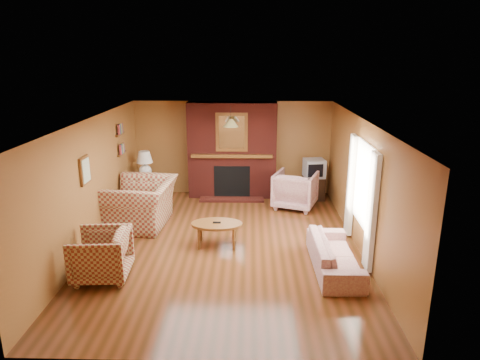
{
  "coord_description": "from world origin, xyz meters",
  "views": [
    {
      "loc": [
        0.46,
        -7.52,
        3.53
      ],
      "look_at": [
        0.26,
        0.6,
        1.13
      ],
      "focal_mm": 32.0,
      "sensor_mm": 36.0,
      "label": 1
    }
  ],
  "objects_px": {
    "crt_tv": "(314,168)",
    "side_table": "(146,190)",
    "fireplace": "(232,151)",
    "plaid_loveseat": "(141,203)",
    "coffee_table": "(217,226)",
    "table_lamp": "(145,163)",
    "tv_stand": "(313,188)",
    "floral_armchair": "(295,190)",
    "floral_sofa": "(335,254)",
    "plaid_armchair": "(101,255)"
  },
  "relations": [
    {
      "from": "floral_sofa",
      "to": "side_table",
      "type": "relative_size",
      "value": 2.85
    },
    {
      "from": "floral_sofa",
      "to": "floral_armchair",
      "type": "distance_m",
      "value": 3.08
    },
    {
      "from": "table_lamp",
      "to": "tv_stand",
      "type": "relative_size",
      "value": 1.13
    },
    {
      "from": "fireplace",
      "to": "plaid_loveseat",
      "type": "height_order",
      "value": "fireplace"
    },
    {
      "from": "plaid_armchair",
      "to": "crt_tv",
      "type": "xyz_separation_m",
      "value": [
        4.0,
        4.09,
        0.4
      ]
    },
    {
      "from": "plaid_loveseat",
      "to": "plaid_armchair",
      "type": "xyz_separation_m",
      "value": [
        -0.1,
        -2.27,
        -0.08
      ]
    },
    {
      "from": "floral_sofa",
      "to": "coffee_table",
      "type": "distance_m",
      "value": 2.25
    },
    {
      "from": "fireplace",
      "to": "table_lamp",
      "type": "distance_m",
      "value": 2.18
    },
    {
      "from": "fireplace",
      "to": "floral_armchair",
      "type": "bearing_deg",
      "value": -28.45
    },
    {
      "from": "plaid_armchair",
      "to": "coffee_table",
      "type": "relative_size",
      "value": 0.91
    },
    {
      "from": "floral_sofa",
      "to": "tv_stand",
      "type": "height_order",
      "value": "tv_stand"
    },
    {
      "from": "crt_tv",
      "to": "side_table",
      "type": "bearing_deg",
      "value": -175.26
    },
    {
      "from": "plaid_loveseat",
      "to": "floral_armchair",
      "type": "xyz_separation_m",
      "value": [
        3.38,
        1.18,
        -0.05
      ]
    },
    {
      "from": "floral_sofa",
      "to": "tv_stand",
      "type": "relative_size",
      "value": 3.14
    },
    {
      "from": "fireplace",
      "to": "tv_stand",
      "type": "distance_m",
      "value": 2.24
    },
    {
      "from": "floral_armchair",
      "to": "tv_stand",
      "type": "relative_size",
      "value": 1.66
    },
    {
      "from": "floral_sofa",
      "to": "crt_tv",
      "type": "height_order",
      "value": "crt_tv"
    },
    {
      "from": "crt_tv",
      "to": "floral_sofa",
      "type": "bearing_deg",
      "value": -92.33
    },
    {
      "from": "plaid_loveseat",
      "to": "side_table",
      "type": "relative_size",
      "value": 2.36
    },
    {
      "from": "floral_armchair",
      "to": "coffee_table",
      "type": "height_order",
      "value": "floral_armchair"
    },
    {
      "from": "fireplace",
      "to": "crt_tv",
      "type": "height_order",
      "value": "fireplace"
    },
    {
      "from": "plaid_armchair",
      "to": "table_lamp",
      "type": "height_order",
      "value": "table_lamp"
    },
    {
      "from": "coffee_table",
      "to": "tv_stand",
      "type": "relative_size",
      "value": 1.69
    },
    {
      "from": "table_lamp",
      "to": "crt_tv",
      "type": "relative_size",
      "value": 1.2
    },
    {
      "from": "floral_armchair",
      "to": "tv_stand",
      "type": "xyz_separation_m",
      "value": [
        0.52,
        0.65,
        -0.15
      ]
    },
    {
      "from": "table_lamp",
      "to": "crt_tv",
      "type": "distance_m",
      "value": 4.17
    },
    {
      "from": "coffee_table",
      "to": "table_lamp",
      "type": "distance_m",
      "value": 3.19
    },
    {
      "from": "plaid_loveseat",
      "to": "coffee_table",
      "type": "distance_m",
      "value": 1.96
    },
    {
      "from": "crt_tv",
      "to": "plaid_loveseat",
      "type": "bearing_deg",
      "value": -155.03
    },
    {
      "from": "floral_sofa",
      "to": "table_lamp",
      "type": "height_order",
      "value": "table_lamp"
    },
    {
      "from": "plaid_armchair",
      "to": "crt_tv",
      "type": "bearing_deg",
      "value": 131.72
    },
    {
      "from": "fireplace",
      "to": "floral_armchair",
      "type": "height_order",
      "value": "fireplace"
    },
    {
      "from": "plaid_armchair",
      "to": "floral_armchair",
      "type": "height_order",
      "value": "floral_armchair"
    },
    {
      "from": "side_table",
      "to": "table_lamp",
      "type": "xyz_separation_m",
      "value": [
        0.0,
        0.0,
        0.68
      ]
    },
    {
      "from": "plaid_armchair",
      "to": "tv_stand",
      "type": "distance_m",
      "value": 5.73
    },
    {
      "from": "plaid_loveseat",
      "to": "table_lamp",
      "type": "bearing_deg",
      "value": -166.47
    },
    {
      "from": "side_table",
      "to": "fireplace",
      "type": "bearing_deg",
      "value": 14.29
    },
    {
      "from": "fireplace",
      "to": "crt_tv",
      "type": "bearing_deg",
      "value": -5.3
    },
    {
      "from": "fireplace",
      "to": "plaid_loveseat",
      "type": "distance_m",
      "value": 2.82
    },
    {
      "from": "floral_armchair",
      "to": "crt_tv",
      "type": "height_order",
      "value": "crt_tv"
    },
    {
      "from": "side_table",
      "to": "floral_armchair",
      "type": "bearing_deg",
      "value": -4.65
    },
    {
      "from": "table_lamp",
      "to": "plaid_armchair",
      "type": "bearing_deg",
      "value": -87.71
    },
    {
      "from": "floral_armchair",
      "to": "tv_stand",
      "type": "distance_m",
      "value": 0.84
    },
    {
      "from": "side_table",
      "to": "table_lamp",
      "type": "bearing_deg",
      "value": 0.0
    },
    {
      "from": "plaid_armchair",
      "to": "table_lamp",
      "type": "distance_m",
      "value": 3.79
    },
    {
      "from": "fireplace",
      "to": "tv_stand",
      "type": "xyz_separation_m",
      "value": [
        2.05,
        -0.18,
        -0.89
      ]
    },
    {
      "from": "floral_sofa",
      "to": "table_lamp",
      "type": "distance_m",
      "value": 5.26
    },
    {
      "from": "plaid_armchair",
      "to": "coffee_table",
      "type": "height_order",
      "value": "plaid_armchair"
    },
    {
      "from": "floral_armchair",
      "to": "coffee_table",
      "type": "distance_m",
      "value": 2.76
    },
    {
      "from": "fireplace",
      "to": "tv_stand",
      "type": "height_order",
      "value": "fireplace"
    }
  ]
}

